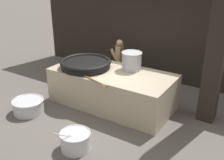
% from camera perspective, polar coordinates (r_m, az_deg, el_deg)
% --- Properties ---
extents(ground_plane, '(60.00, 60.00, 0.00)m').
position_cam_1_polar(ground_plane, '(7.31, 0.00, -5.19)').
color(ground_plane, '#56514C').
extents(back_wall, '(8.81, 0.24, 4.24)m').
position_cam_1_polar(back_wall, '(8.73, 9.02, 13.98)').
color(back_wall, black).
rests_on(back_wall, ground_plane).
extents(support_pillar, '(0.40, 0.40, 4.24)m').
position_cam_1_polar(support_pillar, '(6.29, 22.28, 9.09)').
color(support_pillar, black).
rests_on(support_pillar, ground_plane).
extents(hearth_platform, '(3.27, 1.55, 0.96)m').
position_cam_1_polar(hearth_platform, '(7.09, 0.00, -1.78)').
color(hearth_platform, tan).
rests_on(hearth_platform, ground_plane).
extents(giant_wok_near, '(1.40, 1.40, 0.22)m').
position_cam_1_polar(giant_wok_near, '(7.19, -5.75, 3.59)').
color(giant_wok_near, black).
rests_on(giant_wok_near, hearth_platform).
extents(stock_pot, '(0.55, 0.55, 0.49)m').
position_cam_1_polar(stock_pot, '(6.99, 4.29, 4.25)').
color(stock_pot, '#9E9EA3').
rests_on(stock_pot, hearth_platform).
extents(stirring_paddle, '(1.53, 0.49, 0.04)m').
position_cam_1_polar(stirring_paddle, '(6.52, -5.32, 0.58)').
color(stirring_paddle, brown).
rests_on(stirring_paddle, hearth_platform).
extents(cook, '(0.42, 0.58, 1.47)m').
position_cam_1_polar(cook, '(8.26, 1.58, 4.25)').
color(cook, '#9E7551').
rests_on(cook, ground_plane).
extents(prep_bowl_vegetables, '(0.65, 0.83, 0.64)m').
position_cam_1_polar(prep_bowl_vegetables, '(5.57, -7.98, -12.81)').
color(prep_bowl_vegetables, '#B7B7BC').
rests_on(prep_bowl_vegetables, ground_plane).
extents(prep_bowl_meat, '(0.81, 0.81, 0.36)m').
position_cam_1_polar(prep_bowl_meat, '(7.15, -17.75, -5.29)').
color(prep_bowl_meat, '#B7B7BC').
rests_on(prep_bowl_meat, ground_plane).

